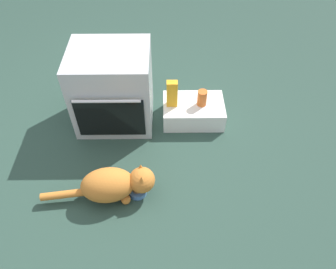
# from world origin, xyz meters

# --- Properties ---
(ground) EXTENTS (8.00, 8.00, 0.00)m
(ground) POSITION_xyz_m (0.00, 0.00, 0.00)
(ground) COLOR #284238
(oven) EXTENTS (0.63, 0.58, 0.67)m
(oven) POSITION_xyz_m (0.04, 0.49, 0.33)
(oven) COLOR #B7BABF
(oven) RESTS_ON ground
(pantry_cabinet) EXTENTS (0.52, 0.35, 0.18)m
(pantry_cabinet) POSITION_xyz_m (0.72, 0.47, 0.09)
(pantry_cabinet) COLOR white
(pantry_cabinet) RESTS_ON ground
(food_bowl) EXTENTS (0.13, 0.13, 0.07)m
(food_bowl) POSITION_xyz_m (0.27, -0.30, 0.03)
(food_bowl) COLOR #4C7AB7
(food_bowl) RESTS_ON ground
(cat) EXTENTS (0.80, 0.29, 0.27)m
(cat) POSITION_xyz_m (0.12, -0.32, 0.14)
(cat) COLOR #C6752D
(cat) RESTS_ON ground
(juice_carton) EXTENTS (0.09, 0.06, 0.24)m
(juice_carton) POSITION_xyz_m (0.53, 0.46, 0.30)
(juice_carton) COLOR orange
(juice_carton) RESTS_ON pantry_cabinet
(sauce_jar) EXTENTS (0.08, 0.08, 0.14)m
(sauce_jar) POSITION_xyz_m (0.78, 0.46, 0.25)
(sauce_jar) COLOR #D16023
(sauce_jar) RESTS_ON pantry_cabinet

